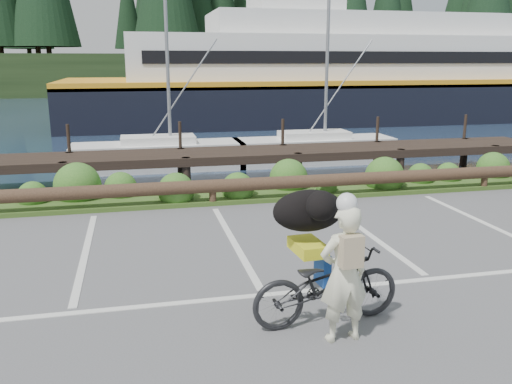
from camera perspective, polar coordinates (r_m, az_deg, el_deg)
ground at (r=8.14m, az=0.16°, el=-9.68°), size 72.00×72.00×0.00m
harbor_backdrop at (r=85.84m, az=-11.54°, el=11.30°), size 170.00×160.00×30.00m
vegetation_strip at (r=13.09m, az=-5.00°, el=-0.41°), size 34.00×1.60×0.10m
log_rail at (r=12.43m, az=-4.56°, el=-1.40°), size 32.00×0.30×0.60m
bicycle at (r=6.90m, az=7.44°, el=-9.64°), size 1.99×0.84×1.02m
cyclist at (r=6.41m, az=9.24°, el=-8.53°), size 0.63×0.45×1.66m
dog at (r=7.18m, az=5.55°, el=-1.96°), size 0.56×1.01×0.56m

